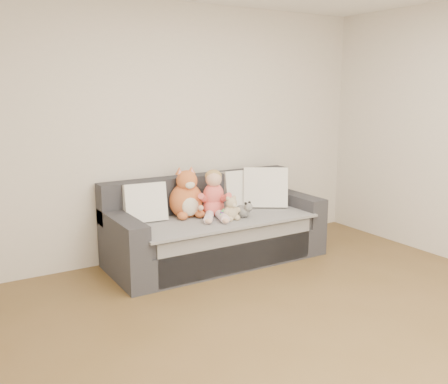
% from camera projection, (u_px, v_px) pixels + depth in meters
% --- Properties ---
extents(room_shell, '(5.00, 5.00, 5.00)m').
position_uv_depth(room_shell, '(313.00, 154.00, 3.49)').
color(room_shell, brown).
rests_on(room_shell, ground).
extents(sofa, '(2.20, 0.94, 0.85)m').
position_uv_depth(sofa, '(214.00, 230.00, 5.14)').
color(sofa, '#252529').
rests_on(sofa, ground).
extents(cushion_left, '(0.43, 0.22, 0.39)m').
position_uv_depth(cushion_left, '(145.00, 202.00, 4.84)').
color(cushion_left, white).
rests_on(cushion_left, sofa).
extents(cushion_right_back, '(0.45, 0.22, 0.41)m').
position_uv_depth(cushion_right_back, '(242.00, 188.00, 5.46)').
color(cushion_right_back, white).
rests_on(cushion_right_back, sofa).
extents(cushion_right_front, '(0.51, 0.43, 0.45)m').
position_uv_depth(cushion_right_front, '(265.00, 187.00, 5.43)').
color(cushion_right_front, white).
rests_on(cushion_right_front, sofa).
extents(toddler, '(0.37, 0.49, 0.48)m').
position_uv_depth(toddler, '(214.00, 197.00, 5.02)').
color(toddler, '#E45E50').
rests_on(toddler, sofa).
extents(plush_cat, '(0.42, 0.36, 0.53)m').
position_uv_depth(plush_cat, '(187.00, 198.00, 5.02)').
color(plush_cat, '#C6642C').
rests_on(plush_cat, sofa).
extents(teddy_bear, '(0.20, 0.15, 0.25)m').
position_uv_depth(teddy_bear, '(231.00, 210.00, 4.90)').
color(teddy_bear, tan).
rests_on(teddy_bear, sofa).
extents(plush_cow, '(0.14, 0.21, 0.17)m').
position_uv_depth(plush_cow, '(243.00, 210.00, 5.01)').
color(plush_cow, white).
rests_on(plush_cow, sofa).
extents(sippy_cup, '(0.11, 0.09, 0.12)m').
position_uv_depth(sippy_cup, '(223.00, 215.00, 4.88)').
color(sippy_cup, purple).
rests_on(sippy_cup, sofa).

